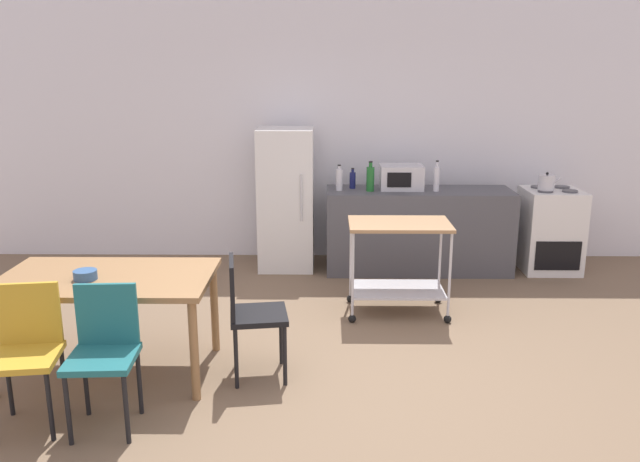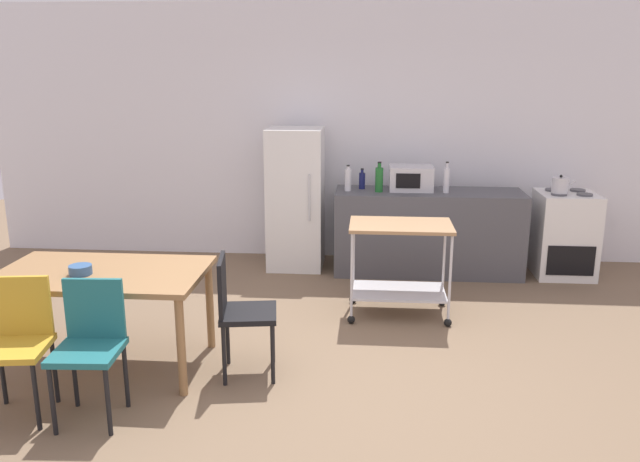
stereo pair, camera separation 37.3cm
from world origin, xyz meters
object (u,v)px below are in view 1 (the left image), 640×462
object	(u,v)px
fruit_bowl	(85,275)
chair_teal	(104,347)
dining_table	(107,286)
bottle_sparkling_water	(339,179)
chair_black	(249,309)
bottle_olive_oil	(370,178)
chair_mustard	(27,346)
stove_oven	(550,230)
kettle	(547,182)
kitchen_cart	(399,252)
refrigerator	(286,199)
microwave	(401,177)
bottle_soda	(437,178)
bottle_hot_sauce	(353,180)

from	to	relation	value
fruit_bowl	chair_teal	bearing A→B (deg)	-62.33
dining_table	bottle_sparkling_water	world-z (taller)	bottle_sparkling_water
chair_black	bottle_olive_oil	xyz separation A→B (m)	(1.01, 2.47, 0.52)
chair_mustard	stove_oven	bearing A→B (deg)	28.26
kettle	kitchen_cart	bearing A→B (deg)	-144.53
chair_black	chair_teal	distance (m)	1.04
chair_teal	fruit_bowl	bearing A→B (deg)	114.33
refrigerator	microwave	distance (m)	1.28
bottle_soda	bottle_olive_oil	bearing A→B (deg)	-179.87
dining_table	bottle_olive_oil	size ratio (longest dim) A/B	4.68
chair_teal	stove_oven	size ratio (longest dim) A/B	0.97
microwave	bottle_hot_sauce	bearing A→B (deg)	176.28
chair_mustard	bottle_olive_oil	size ratio (longest dim) A/B	2.78
dining_table	bottle_hot_sauce	distance (m)	3.19
chair_black	microwave	distance (m)	2.97
kitchen_cart	bottle_sparkling_water	xyz separation A→B (m)	(-0.52, 1.24, 0.45)
bottle_olive_oil	refrigerator	bearing A→B (deg)	169.40
refrigerator	chair_mustard	bearing A→B (deg)	-113.11
chair_mustard	bottle_soda	world-z (taller)	bottle_soda
stove_oven	fruit_bowl	size ratio (longest dim) A/B	5.70
chair_black	bottle_soda	size ratio (longest dim) A/B	2.70
kitchen_cart	bottle_soda	distance (m)	1.40
bottle_sparkling_water	bottle_hot_sauce	xyz separation A→B (m)	(0.15, 0.13, -0.03)
bottle_soda	stove_oven	bearing A→B (deg)	3.90
refrigerator	bottle_soda	world-z (taller)	refrigerator
dining_table	chair_teal	bearing A→B (deg)	-73.53
fruit_bowl	kettle	world-z (taller)	kettle
chair_mustard	bottle_hot_sauce	xyz separation A→B (m)	(2.13, 3.26, 0.48)
fruit_bowl	kitchen_cart	bearing A→B (deg)	29.23
dining_table	bottle_hot_sauce	world-z (taller)	bottle_hot_sauce
chair_black	microwave	world-z (taller)	microwave
bottle_soda	dining_table	bearing A→B (deg)	-138.45
kitchen_cart	fruit_bowl	size ratio (longest dim) A/B	5.63
refrigerator	bottle_soda	bearing A→B (deg)	-5.97
microwave	kettle	size ratio (longest dim) A/B	1.92
kitchen_cart	bottle_hot_sauce	bearing A→B (deg)	105.09
bottle_olive_oil	bottle_soda	distance (m)	0.70
bottle_soda	chair_black	bearing A→B (deg)	-124.71
chair_black	chair_teal	xyz separation A→B (m)	(-0.82, -0.64, 0.00)
refrigerator	bottle_hot_sauce	size ratio (longest dim) A/B	6.95
bottle_soda	fruit_bowl	distance (m)	3.81
kettle	bottle_hot_sauce	bearing A→B (deg)	175.34
refrigerator	kettle	xyz separation A→B (m)	(2.78, -0.18, 0.23)
chair_black	bottle_hot_sauce	world-z (taller)	bottle_hot_sauce
dining_table	bottle_hot_sauce	bearing A→B (deg)	54.40
bottle_hot_sauce	kitchen_cart	bearing A→B (deg)	-74.91
bottle_sparkling_water	microwave	size ratio (longest dim) A/B	0.60
microwave	kettle	bearing A→B (deg)	-4.98
dining_table	kettle	world-z (taller)	kettle
dining_table	microwave	world-z (taller)	microwave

